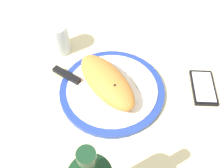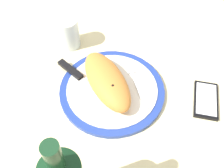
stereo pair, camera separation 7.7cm
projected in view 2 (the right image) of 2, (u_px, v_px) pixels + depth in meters
ground_plane at (112, 94)px, 80.83cm from camera, size 150.00×150.00×3.00cm
plate at (112, 90)px, 79.01cm from camera, size 30.62×30.62×1.64cm
calzone at (107, 81)px, 76.06cm from camera, size 23.49×11.30×6.22cm
fork at (135, 81)px, 79.75cm from camera, size 17.03×5.91×0.40cm
knife at (78, 76)px, 80.53cm from camera, size 23.61×8.94×1.20cm
smartphone at (206, 100)px, 77.16cm from camera, size 13.71×13.21×1.16cm
water_glass at (69, 34)px, 88.02cm from camera, size 7.01×7.01×10.41cm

